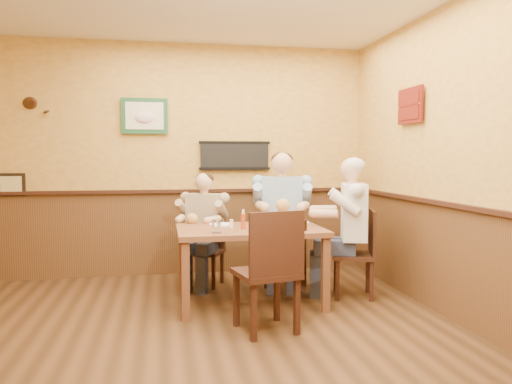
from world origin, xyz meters
The scene contains 17 objects.
room centered at (0.14, 0.17, 1.69)m, with size 5.02×5.03×2.81m.
dining_table centered at (0.83, 1.08, 0.66)m, with size 1.40×0.90×0.75m.
chair_back_left centered at (0.46, 1.87, 0.40)m, with size 0.37×0.37×0.79m, color #391D12, non-canonical shape.
chair_back_right centered at (1.31, 1.76, 0.47)m, with size 0.43×0.43×0.94m, color #391D12, non-canonical shape.
chair_right_end centered at (1.92, 1.15, 0.45)m, with size 0.41×0.41×0.90m, color #391D12, non-canonical shape.
chair_near_side centered at (0.83, 0.32, 0.51)m, with size 0.47×0.47×1.01m, color #391D12, non-canonical shape.
diner_tan_shirt centered at (0.46, 1.87, 0.57)m, with size 0.52×0.52×1.13m, color tan, non-canonical shape.
diner_blue_polo centered at (1.31, 1.76, 0.67)m, with size 0.62×0.62×1.34m, color #86A5C9, non-canonical shape.
diner_white_elder centered at (1.92, 1.15, 0.64)m, with size 0.59×0.59×1.28m, color silver, non-canonical shape.
water_glass_left centered at (0.48, 0.83, 0.81)m, with size 0.08×0.08×0.12m, color white.
water_glass_mid centered at (0.94, 0.87, 0.81)m, with size 0.08×0.08×0.12m, color white.
cola_tumbler centered at (1.28, 0.82, 0.80)m, with size 0.08×0.08×0.10m, color black.
hot_sauce_bottle centered at (0.75, 1.00, 0.83)m, with size 0.04×0.04×0.17m, color #C53E15.
salt_shaker centered at (0.65, 1.09, 0.79)m, with size 0.03×0.03×0.09m, color white.
pepper_shaker centered at (0.85, 1.13, 0.80)m, with size 0.04×0.04×0.09m, color black.
plate_far_left centered at (0.57, 1.31, 0.76)m, with size 0.24×0.24×0.02m, color white.
plate_far_right centered at (1.36, 1.31, 0.76)m, with size 0.25×0.25×0.02m, color silver.
Camera 1 is at (0.01, -3.64, 1.44)m, focal length 35.00 mm.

